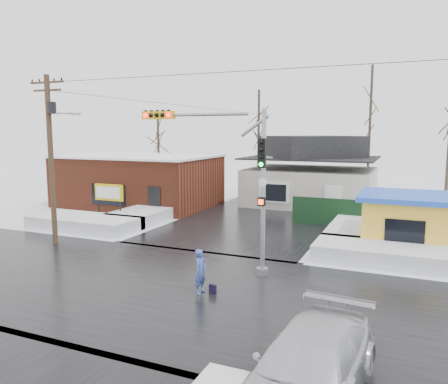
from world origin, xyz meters
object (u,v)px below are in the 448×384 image
at_px(utility_pole, 52,150).
at_px(kiosk, 405,221).
at_px(marquee_sign, 109,194).
at_px(pedestrian, 201,272).
at_px(traffic_signal, 228,168).
at_px(car, 309,369).

distance_m(utility_pole, kiosk, 18.95).
height_order(marquee_sign, pedestrian, marquee_sign).
bearing_deg(traffic_signal, utility_pole, 177.05).
height_order(utility_pole, marquee_sign, utility_pole).
height_order(utility_pole, car, utility_pole).
bearing_deg(marquee_sign, kiosk, 1.55).
xyz_separation_m(traffic_signal, kiosk, (7.07, 7.03, -3.08)).
relative_size(marquee_sign, pedestrian, 1.51).
bearing_deg(utility_pole, marquee_sign, 100.13).
xyz_separation_m(utility_pole, kiosk, (17.43, 6.49, -3.65)).
bearing_deg(pedestrian, car, -129.80).
xyz_separation_m(marquee_sign, car, (16.74, -14.54, -1.11)).
xyz_separation_m(traffic_signal, utility_pole, (-10.36, 0.53, 0.57)).
height_order(traffic_signal, car, traffic_signal).
bearing_deg(kiosk, pedestrian, -124.87).
bearing_deg(utility_pole, kiosk, 20.44).
bearing_deg(utility_pole, car, -28.60).
bearing_deg(car, utility_pole, 156.61).
bearing_deg(kiosk, traffic_signal, -135.16).
height_order(kiosk, car, kiosk).
bearing_deg(car, kiosk, 88.54).
distance_m(kiosk, pedestrian, 12.19).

